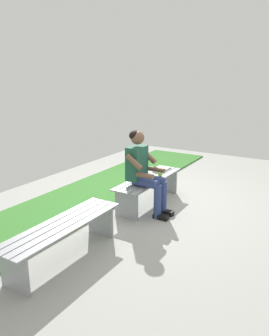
{
  "coord_description": "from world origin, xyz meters",
  "views": [
    {
      "loc": [
        4.38,
        2.4,
        2.0
      ],
      "look_at": [
        0.68,
        0.15,
        0.79
      ],
      "focal_mm": 35.19,
      "sensor_mm": 36.0,
      "label": 1
    }
  ],
  "objects_px": {
    "bench_far": "(63,232)",
    "apple": "(160,174)",
    "bench_near": "(149,184)",
    "person_seated": "(144,169)",
    "book_open": "(162,170)"
  },
  "relations": [
    {
      "from": "bench_far",
      "to": "apple",
      "type": "bearing_deg",
      "value": 177.2
    },
    {
      "from": "apple",
      "to": "bench_near",
      "type": "bearing_deg",
      "value": -30.24
    },
    {
      "from": "bench_near",
      "to": "apple",
      "type": "xyz_separation_m",
      "value": [
        -0.18,
        0.1,
        0.15
      ]
    },
    {
      "from": "bench_near",
      "to": "person_seated",
      "type": "distance_m",
      "value": 0.5
    },
    {
      "from": "bench_near",
      "to": "book_open",
      "type": "height_order",
      "value": "book_open"
    },
    {
      "from": "bench_near",
      "to": "book_open",
      "type": "distance_m",
      "value": 0.51
    },
    {
      "from": "bench_far",
      "to": "book_open",
      "type": "xyz_separation_m",
      "value": [
        -2.46,
        -0.02,
        0.12
      ]
    },
    {
      "from": "bench_near",
      "to": "bench_far",
      "type": "distance_m",
      "value": 1.96
    },
    {
      "from": "bench_far",
      "to": "book_open",
      "type": "height_order",
      "value": "book_open"
    },
    {
      "from": "book_open",
      "to": "bench_near",
      "type": "bearing_deg",
      "value": 1.5
    },
    {
      "from": "bench_near",
      "to": "person_seated",
      "type": "relative_size",
      "value": 1.26
    },
    {
      "from": "person_seated",
      "to": "apple",
      "type": "distance_m",
      "value": 0.56
    },
    {
      "from": "bench_near",
      "to": "bench_far",
      "type": "relative_size",
      "value": 0.98
    },
    {
      "from": "bench_near",
      "to": "book_open",
      "type": "xyz_separation_m",
      "value": [
        -0.5,
        -0.02,
        0.12
      ]
    },
    {
      "from": "bench_near",
      "to": "book_open",
      "type": "bearing_deg",
      "value": -178.07
    }
  ]
}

